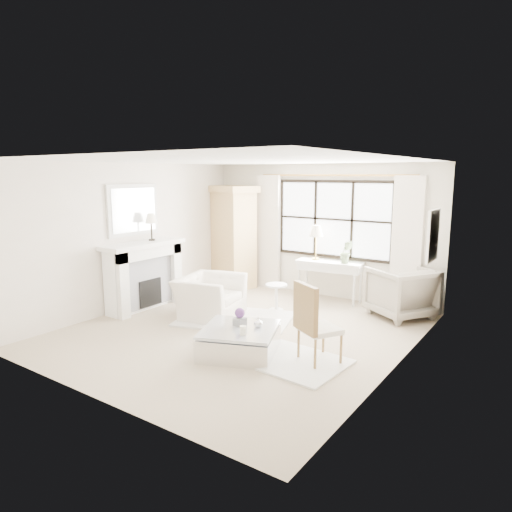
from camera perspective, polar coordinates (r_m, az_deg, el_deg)
The scene contains 32 objects.
floor at distance 7.47m, azimuth -1.87°, elevation -9.31°, with size 5.50×5.50×0.00m, color tan.
ceiling at distance 7.04m, azimuth -2.00°, elevation 11.88°, with size 5.50×5.50×0.00m, color white.
wall_back at distance 9.46m, azimuth 8.03°, elevation 3.17°, with size 5.00×5.00×0.00m, color white.
wall_front at distance 5.22m, azimuth -20.18°, elevation -3.11°, with size 5.00×5.00×0.00m, color beige.
wall_left at distance 8.83m, azimuth -15.10°, elevation 2.42°, with size 5.50×5.50×0.00m, color silver.
wall_right at distance 6.01m, azimuth 17.61°, elevation -1.26°, with size 5.50×5.50×0.00m, color beige.
window_pane at distance 9.29m, azimuth 9.67°, elevation 4.55°, with size 2.40×0.02×1.50m, color white.
window_frame at distance 9.28m, azimuth 9.64°, elevation 4.54°, with size 2.50×0.04×1.50m, color black, non-canonical shape.
curtain_rod at distance 9.19m, azimuth 9.67°, elevation 9.92°, with size 0.04×0.04×3.30m, color #B3813E.
curtain_left at distance 9.98m, azimuth 1.58°, elevation 2.97°, with size 0.55×0.10×2.47m, color silver.
curtain_right at distance 8.73m, azimuth 18.32°, elevation 1.40°, with size 0.55×0.10×2.47m, color white.
fireplace at distance 8.78m, azimuth -13.93°, elevation -2.23°, with size 0.58×1.66×1.26m.
mirror_frame at distance 8.76m, azimuth -15.12°, elevation 5.58°, with size 0.05×1.15×0.95m, color silver.
mirror_glass at distance 8.74m, azimuth -15.00°, elevation 5.57°, with size 0.02×1.00×0.80m, color silver.
art_frame at distance 7.61m, azimuth 21.26°, elevation 2.39°, with size 0.04×0.62×0.82m, color white.
art_canvas at distance 7.62m, azimuth 21.11°, elevation 2.40°, with size 0.01×0.52×0.72m, color beige.
mantel_lamp at distance 8.76m, azimuth -12.98°, elevation 4.46°, with size 0.22×0.22×0.51m.
armoire at distance 10.17m, azimuth -2.88°, elevation 2.56°, with size 1.29×1.05×2.24m.
console_table at distance 9.18m, azimuth 9.14°, elevation -3.10°, with size 1.34×0.59×0.80m.
console_lamp at distance 9.17m, azimuth 7.53°, elevation 3.00°, with size 0.28×0.28×0.69m.
orchid_plant at distance 8.91m, azimuth 11.21°, elevation 0.51°, with size 0.24×0.20×0.44m, color #657D53.
side_table at distance 8.42m, azimuth 2.56°, elevation -4.70°, with size 0.40×0.40×0.51m.
rug_left at distance 8.00m, azimuth -2.61°, elevation -7.84°, with size 1.88×1.33×0.03m, color silver.
rug_right at distance 6.34m, azimuth 4.37°, elevation -12.85°, with size 1.43×1.07×0.03m, color white.
club_armchair at distance 8.10m, azimuth -5.79°, elevation -5.09°, with size 1.11×0.97×0.72m, color white.
wingback_chair at distance 8.44m, azimuth 17.68°, elevation -4.32°, with size 0.96×0.98×0.89m, color #9C9484.
french_chair at distance 6.24m, azimuth 7.74°, elevation -10.38°, with size 0.66×0.66×1.08m.
coffee_table at distance 6.51m, azimuth -2.05°, elevation -10.60°, with size 1.30×1.30×0.38m.
planter_box at distance 6.53m, azimuth -2.03°, elevation -8.19°, with size 0.15×0.15×0.11m, color slate.
planter_flowers at distance 6.49m, azimuth -2.04°, elevation -7.12°, with size 0.14×0.14×0.14m, color #5B2F76.
pillar_candle at distance 6.17m, azimuth -1.63°, elevation -9.27°, with size 0.09×0.09×0.12m, color white.
coffee_vase at distance 6.46m, azimuth 0.29°, elevation -8.28°, with size 0.13×0.13×0.14m, color silver.
Camera 1 is at (4.19, -5.66, 2.50)m, focal length 32.00 mm.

